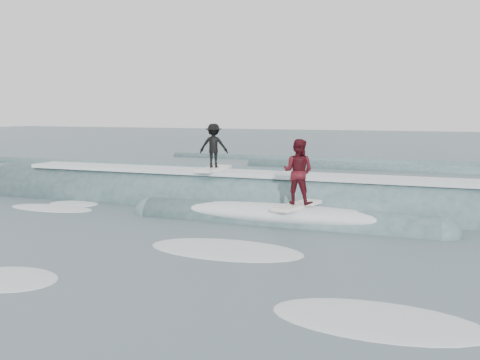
% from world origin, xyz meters
% --- Properties ---
extents(ground, '(160.00, 160.00, 0.00)m').
position_xyz_m(ground, '(0.00, 0.00, 0.00)').
color(ground, '#3F555D').
rests_on(ground, ground).
extents(breaking_wave, '(23.76, 3.98, 2.40)m').
position_xyz_m(breaking_wave, '(0.22, 3.91, 0.04)').
color(breaking_wave, '#335657').
rests_on(breaking_wave, ground).
extents(surfer_black, '(1.13, 2.01, 1.66)m').
position_xyz_m(surfer_black, '(-1.38, 4.18, 2.06)').
color(surfer_black, white).
rests_on(surfer_black, ground).
extents(surfer_red, '(1.09, 2.07, 2.02)m').
position_xyz_m(surfer_red, '(2.29, 1.98, 1.52)').
color(surfer_red, white).
rests_on(surfer_red, ground).
extents(whitewater, '(14.63, 9.01, 0.10)m').
position_xyz_m(whitewater, '(-0.17, -1.75, 0.00)').
color(whitewater, white).
rests_on(whitewater, ground).
extents(far_swells, '(40.73, 8.65, 0.80)m').
position_xyz_m(far_swells, '(-1.95, 17.65, 0.00)').
color(far_swells, '#335657').
rests_on(far_swells, ground).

